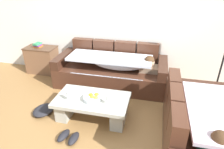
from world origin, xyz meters
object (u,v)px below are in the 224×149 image
object	(u,v)px
wine_glass_near_left	(69,94)
book_stack_on_cabinet	(38,45)
couch_along_wall	(112,71)
fruit_bowl	(93,98)
coffee_table	(92,105)
pair_of_shoes	(69,137)
wine_glass_near_right	(108,98)
side_cabinet	(42,60)
crumpled_garment	(44,110)
open_magazine	(107,96)
couch_near_window	(199,129)

from	to	relation	value
wine_glass_near_left	book_stack_on_cabinet	xyz separation A→B (m)	(-1.46, 1.55, 0.19)
couch_along_wall	wine_glass_near_left	world-z (taller)	couch_along_wall
fruit_bowl	coffee_table	bearing A→B (deg)	119.29
pair_of_shoes	fruit_bowl	bearing A→B (deg)	68.02
fruit_bowl	wine_glass_near_right	bearing A→B (deg)	-11.05
fruit_bowl	side_cabinet	size ratio (longest dim) A/B	0.39
crumpled_garment	wine_glass_near_right	bearing A→B (deg)	-0.35
wine_glass_near_left	crumpled_garment	xyz separation A→B (m)	(-0.54, 0.04, -0.44)
open_magazine	crumpled_garment	xyz separation A→B (m)	(-1.10, -0.21, -0.33)
coffee_table	side_cabinet	bearing A→B (deg)	141.01
couch_along_wall	side_cabinet	world-z (taller)	couch_along_wall
wine_glass_near_left	crumpled_garment	size ratio (longest dim) A/B	0.42
wine_glass_near_left	crumpled_garment	bearing A→B (deg)	175.26
coffee_table	open_magazine	distance (m)	0.29
side_cabinet	book_stack_on_cabinet	xyz separation A→B (m)	(-0.05, -0.00, 0.37)
couch_near_window	wine_glass_near_right	xyz separation A→B (m)	(-1.31, 0.21, 0.16)
wine_glass_near_left	open_magazine	bearing A→B (deg)	24.49
couch_near_window	crumpled_garment	bearing A→B (deg)	85.03
open_magazine	pair_of_shoes	xyz separation A→B (m)	(-0.41, -0.69, -0.34)
book_stack_on_cabinet	fruit_bowl	bearing A→B (deg)	-38.66
couch_along_wall	wine_glass_near_right	size ratio (longest dim) A/B	13.94
coffee_table	fruit_bowl	distance (m)	0.19
wine_glass_near_right	book_stack_on_cabinet	bearing A→B (deg)	144.15
wine_glass_near_right	side_cabinet	bearing A→B (deg)	143.43
book_stack_on_cabinet	wine_glass_near_left	bearing A→B (deg)	-46.69
wine_glass_near_left	pair_of_shoes	xyz separation A→B (m)	(0.15, -0.44, -0.45)
wine_glass_near_right	pair_of_shoes	world-z (taller)	wine_glass_near_right
side_cabinet	crumpled_garment	distance (m)	1.76
wine_glass_near_right	crumpled_garment	xyz separation A→B (m)	(-1.17, 0.01, -0.44)
wine_glass_near_right	coffee_table	bearing A→B (deg)	161.11
couch_near_window	fruit_bowl	distance (m)	1.60
couch_along_wall	crumpled_garment	world-z (taller)	couch_along_wall
side_cabinet	wine_glass_near_right	bearing A→B (deg)	-36.57
couch_along_wall	book_stack_on_cabinet	world-z (taller)	couch_along_wall
fruit_bowl	wine_glass_near_right	distance (m)	0.28
couch_near_window	coffee_table	bearing A→B (deg)	79.09
wine_glass_near_left	wine_glass_near_right	world-z (taller)	same
wine_glass_near_right	pair_of_shoes	bearing A→B (deg)	-135.22
couch_along_wall	pair_of_shoes	world-z (taller)	couch_along_wall
coffee_table	pair_of_shoes	xyz separation A→B (m)	(-0.19, -0.58, -0.19)
couch_near_window	book_stack_on_cabinet	distance (m)	3.82
wine_glass_near_left	pair_of_shoes	world-z (taller)	wine_glass_near_left
crumpled_garment	wine_glass_near_left	bearing A→B (deg)	-4.74
book_stack_on_cabinet	pair_of_shoes	distance (m)	2.64
crumpled_garment	book_stack_on_cabinet	bearing A→B (deg)	121.50
couch_along_wall	fruit_bowl	bearing A→B (deg)	-91.95
couch_near_window	wine_glass_near_left	bearing A→B (deg)	84.97
fruit_bowl	book_stack_on_cabinet	xyz separation A→B (m)	(-1.82, 1.46, 0.27)
coffee_table	pair_of_shoes	bearing A→B (deg)	-107.88
couch_near_window	open_magazine	xyz separation A→B (m)	(-1.38, 0.43, 0.05)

